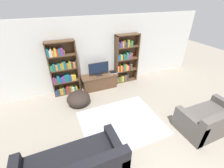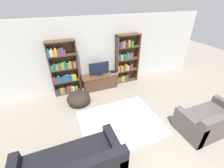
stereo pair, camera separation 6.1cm
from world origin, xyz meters
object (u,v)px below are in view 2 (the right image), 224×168
Objects in this scene: tv_stand at (100,81)px; laptop at (114,72)px; bookshelf_right at (126,60)px; couch_right_sofa at (209,121)px; beanbag_ottoman at (79,98)px; bookshelf_left at (64,70)px; television at (99,69)px.

tv_stand is 0.65m from laptop.
laptop is (-0.58, -0.14, -0.38)m from bookshelf_right.
laptop is 0.20× the size of couch_right_sofa.
laptop reaches higher than beanbag_ottoman.
beanbag_ottoman is at bearing -154.81° from laptop.
beanbag_ottoman is at bearing -143.31° from tv_stand.
bookshelf_left is 1.23× the size of couch_right_sofa.
couch_right_sofa reaches higher than tv_stand.
bookshelf_right is 0.71m from laptop.
beanbag_ottoman is (-2.14, -0.88, -0.72)m from bookshelf_right.
bookshelf_right is at bearing 6.99° from television.
tv_stand is 0.54m from television.
laptop is at bearing -4.33° from bookshelf_left.
bookshelf_right reaches higher than television.
tv_stand is at bearing -179.40° from laptop.
television is at bearing -6.40° from bookshelf_left.
bookshelf_left is at bearing 173.36° from tv_stand.
couch_right_sofa is (1.45, -3.15, -0.27)m from laptop.
bookshelf_right reaches higher than tv_stand.
tv_stand reaches higher than beanbag_ottoman.
bookshelf_right is 1.23× the size of couch_right_sofa.
beanbag_ottoman is (-1.56, -0.74, -0.34)m from laptop.
beanbag_ottoman is at bearing 141.23° from couch_right_sofa.
television is 3.79m from couch_right_sofa.
couch_right_sofa is at bearing -57.15° from tv_stand.
laptop is at bearing 0.09° from television.
bookshelf_left is at bearing -179.92° from bookshelf_right.
tv_stand is 3.75m from couch_right_sofa.
laptop is (0.58, 0.00, -0.26)m from television.
bookshelf_right is at bearing 22.27° from beanbag_ottoman.
couch_right_sofa is 2.06× the size of beanbag_ottoman.
television is 2.42× the size of laptop.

